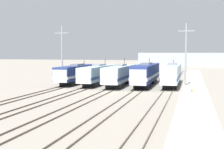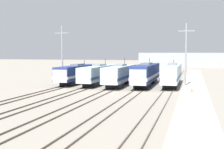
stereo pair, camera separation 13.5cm
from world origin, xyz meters
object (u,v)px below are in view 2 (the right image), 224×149
(locomotive_far_right, at_px, (172,74))
(catenary_tower_right, at_px, (186,54))
(locomotive_far_left, at_px, (77,73))
(locomotive_center_right, at_px, (146,74))
(locomotive_center, at_px, (120,75))
(traffic_cone, at_px, (192,90))
(locomotive_center_left, at_px, (99,74))
(catenary_tower_left, at_px, (62,53))

(locomotive_far_right, relative_size, catenary_tower_right, 1.64)
(locomotive_far_left, relative_size, locomotive_center_right, 0.95)
(locomotive_center, relative_size, locomotive_far_right, 0.89)
(traffic_cone, bearing_deg, locomotive_far_right, 109.29)
(locomotive_center, distance_m, catenary_tower_right, 12.66)
(locomotive_far_left, bearing_deg, catenary_tower_right, -2.81)
(catenary_tower_right, bearing_deg, locomotive_far_right, 150.27)
(locomotive_center_left, relative_size, locomotive_center_right, 1.01)
(locomotive_far_left, bearing_deg, locomotive_center, -13.28)
(locomotive_far_left, xyz_separation_m, locomotive_far_right, (18.89, 0.39, 0.14))
(locomotive_center_right, bearing_deg, locomotive_far_right, 14.79)
(locomotive_center, bearing_deg, locomotive_far_left, 166.72)
(locomotive_far_right, bearing_deg, catenary_tower_left, -176.18)
(locomotive_far_left, xyz_separation_m, locomotive_center_right, (14.17, -0.85, 0.18))
(locomotive_center, height_order, catenary_tower_right, catenary_tower_right)
(locomotive_far_left, distance_m, locomotive_center_right, 14.19)
(locomotive_center_right, xyz_separation_m, catenary_tower_right, (7.25, -0.19, 3.83))
(locomotive_far_left, distance_m, catenary_tower_left, 4.93)
(locomotive_center_right, xyz_separation_m, catenary_tower_left, (-16.84, -0.19, 3.83))
(locomotive_far_left, xyz_separation_m, locomotive_center, (9.44, -2.23, 0.05))
(locomotive_far_left, bearing_deg, locomotive_far_right, 1.19)
(locomotive_center_left, distance_m, catenary_tower_right, 17.18)
(locomotive_far_left, distance_m, locomotive_center, 9.70)
(locomotive_center_left, bearing_deg, locomotive_center_right, -3.83)
(catenary_tower_right, relative_size, traffic_cone, 19.14)
(locomotive_center_left, distance_m, locomotive_center_right, 9.47)
(catenary_tower_left, distance_m, catenary_tower_right, 24.08)
(locomotive_far_right, distance_m, catenary_tower_left, 21.95)
(catenary_tower_left, height_order, catenary_tower_right, same)
(catenary_tower_left, xyz_separation_m, traffic_cone, (25.27, -9.15, -5.47))
(traffic_cone, bearing_deg, catenary_tower_left, 160.10)
(locomotive_far_right, bearing_deg, traffic_cone, -70.71)
(locomotive_far_left, relative_size, locomotive_center_left, 0.94)
(locomotive_center_right, distance_m, locomotive_far_right, 4.88)
(locomotive_center_right, xyz_separation_m, traffic_cone, (8.43, -9.34, -1.64))
(locomotive_center_left, bearing_deg, catenary_tower_right, -2.84)
(locomotive_center_left, height_order, locomotive_center_right, locomotive_center_right)
(locomotive_center_left, xyz_separation_m, traffic_cone, (17.87, -9.97, -1.46))
(traffic_cone, bearing_deg, locomotive_center_left, 150.84)
(locomotive_far_right, distance_m, catenary_tower_right, 4.84)
(locomotive_far_left, bearing_deg, traffic_cone, -24.28)
(catenary_tower_left, bearing_deg, locomotive_center_left, 6.39)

